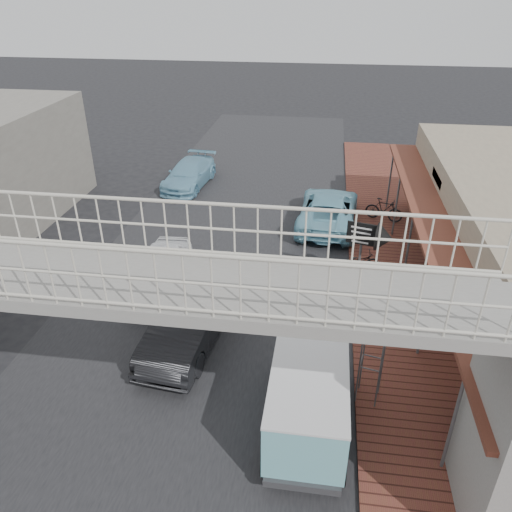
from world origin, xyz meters
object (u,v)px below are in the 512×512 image
(angkot_van, at_px, (309,392))
(motorcycle_far, at_px, (384,210))
(angkot_far, at_px, (189,174))
(street_clock, at_px, (377,325))
(dark_sedan, at_px, (189,320))
(angkot_curb, at_px, (328,209))
(white_hatchback, at_px, (160,270))
(motorcycle_near, at_px, (359,261))
(arrow_sign, at_px, (382,238))

(angkot_van, height_order, motorcycle_far, angkot_van)
(angkot_far, bearing_deg, street_clock, -53.49)
(street_clock, bearing_deg, angkot_van, -127.54)
(dark_sedan, relative_size, street_clock, 1.70)
(street_clock, bearing_deg, angkot_curb, 109.78)
(angkot_van, bearing_deg, motorcycle_far, 77.61)
(white_hatchback, bearing_deg, street_clock, -35.47)
(angkot_curb, relative_size, motorcycle_near, 3.48)
(angkot_far, bearing_deg, motorcycle_far, -12.00)
(arrow_sign, bearing_deg, angkot_far, 148.97)
(angkot_van, bearing_deg, motorcycle_near, 79.19)
(angkot_far, xyz_separation_m, motorcycle_far, (10.06, -3.23, -0.06))
(motorcycle_near, height_order, motorcycle_far, motorcycle_far)
(motorcycle_near, distance_m, arrow_sign, 2.37)
(dark_sedan, height_order, motorcycle_far, dark_sedan)
(angkot_far, bearing_deg, arrow_sign, -39.98)
(angkot_curb, xyz_separation_m, motorcycle_far, (2.54, 0.65, -0.13))
(angkot_far, distance_m, motorcycle_near, 11.90)
(dark_sedan, bearing_deg, angkot_curb, 71.92)
(angkot_van, distance_m, arrow_sign, 6.85)
(white_hatchback, relative_size, motorcycle_near, 2.72)
(angkot_far, height_order, arrow_sign, arrow_sign)
(angkot_far, height_order, street_clock, street_clock)
(motorcycle_far, bearing_deg, angkot_far, 92.72)
(motorcycle_far, bearing_deg, angkot_curb, 124.79)
(arrow_sign, bearing_deg, motorcycle_far, 97.78)
(street_clock, relative_size, arrow_sign, 1.06)
(dark_sedan, distance_m, arrow_sign, 6.94)
(motorcycle_near, bearing_deg, arrow_sign, -171.80)
(angkot_curb, distance_m, angkot_van, 12.13)
(angkot_far, bearing_deg, motorcycle_near, -36.87)
(white_hatchback, height_order, motorcycle_far, white_hatchback)
(angkot_curb, relative_size, angkot_far, 1.16)
(motorcycle_near, xyz_separation_m, arrow_sign, (0.54, -1.48, 1.78))
(white_hatchback, xyz_separation_m, arrow_sign, (7.68, 0.55, 1.56))
(arrow_sign, bearing_deg, angkot_van, -93.13)
(white_hatchback, bearing_deg, angkot_curb, 44.03)
(street_clock, bearing_deg, motorcycle_far, 96.80)
(dark_sedan, height_order, motorcycle_near, dark_sedan)
(white_hatchback, distance_m, motorcycle_far, 10.89)
(motorcycle_near, distance_m, street_clock, 6.95)
(white_hatchback, height_order, angkot_curb, angkot_curb)
(street_clock, bearing_deg, motorcycle_near, 103.29)
(angkot_curb, height_order, motorcycle_near, angkot_curb)
(white_hatchback, relative_size, arrow_sign, 1.57)
(white_hatchback, xyz_separation_m, angkot_far, (-1.61, 10.10, -0.04))
(dark_sedan, relative_size, angkot_van, 1.19)
(angkot_far, distance_m, angkot_van, 17.55)
(motorcycle_near, xyz_separation_m, motorcycle_far, (1.31, 4.84, 0.11))
(dark_sedan, bearing_deg, white_hatchback, 128.47)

